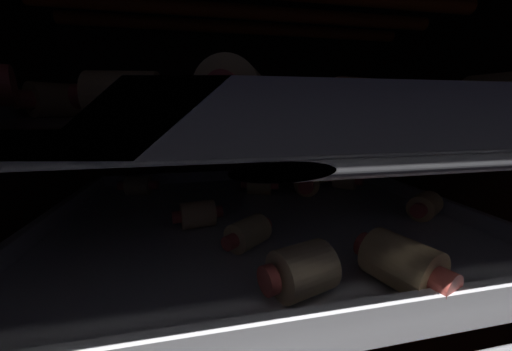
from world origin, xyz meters
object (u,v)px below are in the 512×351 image
Objects in this scene: pig_in_blanket_lower_7 at (345,178)px; pig_in_blanket_upper_7 at (242,99)px; pig_in_blanket_upper_5 at (286,104)px; pig_in_blanket_lower_1 at (270,173)px; pig_in_blanket_lower_3 at (248,233)px; baking_tray_upper at (258,120)px; pig_in_blanket_lower_4 at (308,181)px; pig_in_blanket_upper_0 at (110,100)px; pig_in_blanket_lower_10 at (402,263)px; pig_in_blanket_upper_11 at (53,100)px; baking_tray_lower at (258,219)px; pig_in_blanket_lower_8 at (260,183)px; pig_in_blanket_upper_9 at (163,102)px; pig_in_blanket_lower_2 at (318,174)px; pig_in_blanket_lower_5 at (297,271)px; pig_in_blanket_upper_4 at (125,96)px; pig_in_blanket_upper_3 at (356,99)px; pig_in_blanket_upper_10 at (392,103)px; pig_in_blanket_lower_6 at (198,214)px; pig_in_blanket_upper_8 at (233,92)px; pig_in_blanket_upper_2 at (496,96)px; oven_rack_lower at (258,228)px; pig_in_blanket_lower_9 at (138,185)px; pig_in_blanket_upper_1 at (192,104)px; heating_element at (259,2)px; oven_rack_upper at (258,131)px; pig_in_blanket_lower_0 at (425,206)px.

pig_in_blanket_upper_7 reaches higher than pig_in_blanket_lower_7.
pig_in_blanket_lower_1 is at bearing 105.63° from pig_in_blanket_upper_5.
baking_tray_upper reaches higher than pig_in_blanket_lower_3.
pig_in_blanket_upper_0 is at bearing 178.93° from pig_in_blanket_lower_4.
pig_in_blanket_upper_11 reaches higher than pig_in_blanket_lower_10.
baking_tray_upper is at bearing 0.00° from baking_tray_lower.
pig_in_blanket_lower_1 is 5.92cm from pig_in_blanket_lower_8.
pig_in_blanket_upper_7 reaches higher than baking_tray_lower.
pig_in_blanket_upper_9 is (-14.11, -13.67, -0.03)cm from pig_in_blanket_upper_5.
pig_in_blanket_lower_2 is 1.26× the size of pig_in_blanket_lower_5.
pig_in_blanket_upper_4 is (-11.84, -17.17, 10.42)cm from pig_in_blanket_lower_8.
pig_in_blanket_upper_5 is (5.68, 9.11, 1.62)cm from baking_tray_upper.
pig_in_blanket_upper_10 is (8.86, 8.18, -0.04)cm from pig_in_blanket_upper_3.
pig_in_blanket_lower_10 is (12.79, -12.22, 0.37)cm from pig_in_blanket_lower_6.
pig_in_blanket_lower_2 is 30.68cm from pig_in_blanket_upper_8.
pig_in_blanket_upper_2 reaches higher than pig_in_blanket_upper_9.
pig_in_blanket_lower_3 is at bearing -109.25° from oven_rack_lower.
pig_in_blanket_upper_11 is at bearing -105.61° from pig_in_blanket_lower_9.
pig_in_blanket_lower_7 is at bearing 40.40° from pig_in_blanket_lower_3.
pig_in_blanket_lower_7 is (14.44, 7.78, 2.97)cm from oven_rack_lower.
pig_in_blanket_lower_4 reaches higher than pig_in_blanket_lower_2.
pig_in_blanket_upper_2 is (16.42, -9.65, 13.59)cm from oven_rack_lower.
baking_tray_lower is at bearing 72.63° from pig_in_blanket_upper_8.
baking_tray_upper is (0.00, 0.00, 11.56)cm from oven_rack_lower.
pig_in_blanket_lower_5 is 0.12× the size of baking_tray_upper.
pig_in_blanket_upper_7 is 16.31cm from pig_in_blanket_upper_11.
pig_in_blanket_lower_7 is 29.80cm from pig_in_blanket_upper_8.
pig_in_blanket_upper_0 is at bearing 154.64° from baking_tray_upper.
pig_in_blanket_lower_1 is 1.04× the size of pig_in_blanket_upper_1.
pig_in_blanket_upper_2 is at bearing -30.45° from heating_element.
pig_in_blanket_upper_10 is at bearing 113.46° from pig_in_blanket_upper_2.
oven_rack_lower is 9.65× the size of pig_in_blanket_lower_6.
pig_in_blanket_upper_7 reaches higher than pig_in_blanket_lower_9.
heating_element reaches higher than pig_in_blanket_lower_9.
pig_in_blanket_upper_5 is 10.20cm from pig_in_blanket_upper_7.
pig_in_blanket_upper_4 is (-9.64, 3.59, 10.41)cm from pig_in_blanket_lower_5.
pig_in_blanket_upper_1 is at bearing 35.99° from pig_in_blanket_upper_11.
pig_in_blanket_upper_7 is (-7.84, 15.42, 10.57)cm from pig_in_blanket_lower_10.
pig_in_blanket_upper_5 is at bearing -161.86° from pig_in_blanket_lower_2.
pig_in_blanket_upper_0 reaches higher than oven_rack_upper.
oven_rack_lower is at bearing -25.36° from pig_in_blanket_upper_0.
pig_in_blanket_upper_4 is (-18.38, -16.27, 10.35)cm from pig_in_blanket_lower_4.
baking_tray_upper reaches higher than pig_in_blanket_lower_8.
pig_in_blanket_lower_2 is at bearing 0.37° from pig_in_blanket_lower_9.
baking_tray_lower is 9.42cm from oven_rack_upper.
pig_in_blanket_upper_8 is at bearing -156.67° from pig_in_blanket_lower_0.
pig_in_blanket_lower_0 is 0.99× the size of pig_in_blanket_lower_7.
pig_in_blanket_upper_3 is at bearing -39.86° from pig_in_blanket_lower_6.
pig_in_blanket_upper_1 is (-6.07, 20.02, 10.24)cm from pig_in_blanket_lower_5.
pig_in_blanket_upper_10 is (4.77, -9.02, 10.22)cm from pig_in_blanket_lower_4.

